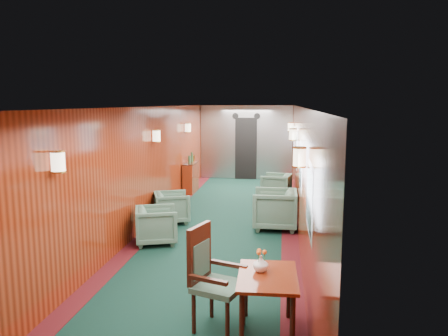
# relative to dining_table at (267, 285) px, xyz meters

# --- Properties ---
(room) EXTENTS (12.00, 12.10, 2.40)m
(room) POSITION_rel_dining_table_xyz_m (-1.06, 3.79, 1.07)
(room) COLOR black
(room) RESTS_ON ground
(bulkhead) EXTENTS (2.98, 0.17, 2.39)m
(bulkhead) POSITION_rel_dining_table_xyz_m (-1.06, 9.70, 0.62)
(bulkhead) COLOR #A4A7AB
(bulkhead) RESTS_ON ground
(windows_right) EXTENTS (0.02, 8.60, 0.80)m
(windows_right) POSITION_rel_dining_table_xyz_m (0.43, 4.04, 0.89)
(windows_right) COLOR silver
(windows_right) RESTS_ON ground
(wall_sconces) EXTENTS (2.97, 7.97, 0.25)m
(wall_sconces) POSITION_rel_dining_table_xyz_m (-1.06, 4.36, 1.23)
(wall_sconces) COLOR #FFF0C6
(wall_sconces) RESTS_ON ground
(dining_table) EXTENTS (0.65, 0.91, 0.67)m
(dining_table) POSITION_rel_dining_table_xyz_m (0.00, 0.00, 0.00)
(dining_table) COLOR maroon
(dining_table) RESTS_ON ground
(side_chair) EXTENTS (0.64, 0.66, 1.15)m
(side_chair) POSITION_rel_dining_table_xyz_m (-0.63, 0.07, 0.06)
(side_chair) COLOR #1A3D31
(side_chair) RESTS_ON ground
(credenza) EXTENTS (0.29, 0.93, 1.11)m
(credenza) POSITION_rel_dining_table_xyz_m (-2.40, 7.31, -0.13)
(credenza) COLOR maroon
(credenza) RESTS_ON ground
(flower_vase) EXTENTS (0.19, 0.19, 0.18)m
(flower_vase) POSITION_rel_dining_table_xyz_m (-0.08, 0.09, 0.20)
(flower_vase) COLOR white
(flower_vase) RESTS_ON dining_table
(armchair_left_near) EXTENTS (0.90, 0.89, 0.65)m
(armchair_left_near) POSITION_rel_dining_table_xyz_m (-2.06, 2.84, -0.23)
(armchair_left_near) COLOR #1A3D31
(armchair_left_near) RESTS_ON ground
(armchair_left_far) EXTENTS (0.91, 0.90, 0.64)m
(armchair_left_far) POSITION_rel_dining_table_xyz_m (-2.13, 4.20, -0.24)
(armchair_left_far) COLOR #1A3D31
(armchair_left_far) RESTS_ON ground
(armchair_right_near) EXTENTS (0.87, 0.84, 0.78)m
(armchair_right_near) POSITION_rel_dining_table_xyz_m (-0.00, 4.03, -0.17)
(armchair_right_near) COLOR #1A3D31
(armchair_right_near) RESTS_ON ground
(armchair_right_far) EXTENTS (0.84, 0.82, 0.66)m
(armchair_right_far) POSITION_rel_dining_table_xyz_m (-0.02, 6.78, -0.23)
(armchair_right_far) COLOR #1A3D31
(armchair_right_far) RESTS_ON ground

